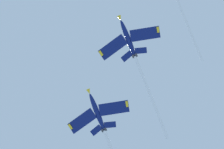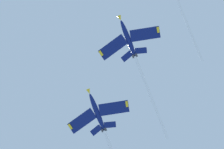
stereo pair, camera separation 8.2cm
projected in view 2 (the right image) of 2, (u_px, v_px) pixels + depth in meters
The scene contains 2 objects.
jet_second at pixel (136, 58), 134.68m from camera, with size 26.84×29.91×17.01m.
jet_third at pixel (106, 134), 134.23m from camera, with size 27.00×30.32×15.86m.
Camera 2 is at (13.07, -35.53, 1.78)m, focal length 71.40 mm.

